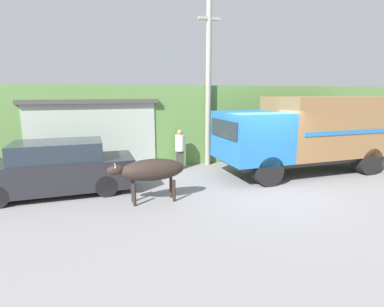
{
  "coord_description": "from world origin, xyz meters",
  "views": [
    {
      "loc": [
        -5.44,
        -8.05,
        3.11
      ],
      "look_at": [
        -2.44,
        0.73,
        1.2
      ],
      "focal_mm": 28.0,
      "sensor_mm": 36.0,
      "label": 1
    }
  ],
  "objects_px": {
    "brown_cow": "(151,170)",
    "parked_suv": "(56,169)",
    "pedestrian_on_hill": "(180,148)",
    "utility_pole": "(208,82)",
    "cargo_truck": "(312,131)"
  },
  "relations": [
    {
      "from": "utility_pole",
      "to": "parked_suv",
      "type": "bearing_deg",
      "value": -160.22
    },
    {
      "from": "cargo_truck",
      "to": "pedestrian_on_hill",
      "type": "distance_m",
      "value": 5.22
    },
    {
      "from": "cargo_truck",
      "to": "utility_pole",
      "type": "xyz_separation_m",
      "value": [
        -3.34,
        2.48,
        1.87
      ]
    },
    {
      "from": "cargo_truck",
      "to": "utility_pole",
      "type": "bearing_deg",
      "value": 146.71
    },
    {
      "from": "cargo_truck",
      "to": "parked_suv",
      "type": "relative_size",
      "value": 1.54
    },
    {
      "from": "parked_suv",
      "to": "pedestrian_on_hill",
      "type": "height_order",
      "value": "parked_suv"
    },
    {
      "from": "brown_cow",
      "to": "pedestrian_on_hill",
      "type": "distance_m",
      "value": 3.91
    },
    {
      "from": "utility_pole",
      "to": "brown_cow",
      "type": "bearing_deg",
      "value": -130.82
    },
    {
      "from": "brown_cow",
      "to": "utility_pole",
      "type": "height_order",
      "value": "utility_pole"
    },
    {
      "from": "cargo_truck",
      "to": "brown_cow",
      "type": "xyz_separation_m",
      "value": [
        -6.56,
        -1.25,
        -0.72
      ]
    },
    {
      "from": "utility_pole",
      "to": "cargo_truck",
      "type": "bearing_deg",
      "value": -36.56
    },
    {
      "from": "pedestrian_on_hill",
      "to": "utility_pole",
      "type": "bearing_deg",
      "value": -151.21
    },
    {
      "from": "cargo_truck",
      "to": "brown_cow",
      "type": "relative_size",
      "value": 3.28
    },
    {
      "from": "brown_cow",
      "to": "parked_suv",
      "type": "height_order",
      "value": "parked_suv"
    },
    {
      "from": "cargo_truck",
      "to": "pedestrian_on_hill",
      "type": "relative_size",
      "value": 4.42
    }
  ]
}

